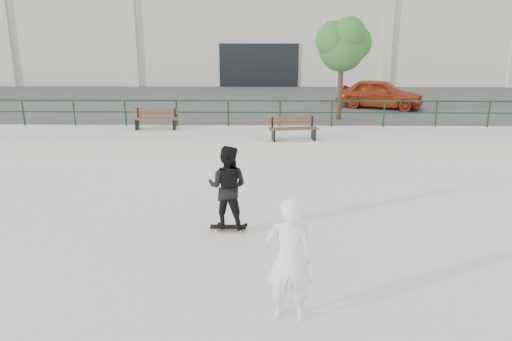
{
  "coord_description": "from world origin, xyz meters",
  "views": [
    {
      "loc": [
        0.46,
        -8.29,
        4.26
      ],
      "look_at": [
        0.25,
        2.0,
        1.27
      ],
      "focal_mm": 35.0,
      "sensor_mm": 36.0,
      "label": 1
    }
  ],
  "objects_px": {
    "tree": "(343,43)",
    "red_car": "(380,94)",
    "bench_right": "(293,129)",
    "bench_left": "(156,119)",
    "skateboard": "(228,227)",
    "seated_skater": "(289,260)",
    "standing_skater": "(228,187)"
  },
  "relations": [
    {
      "from": "tree",
      "to": "red_car",
      "type": "bearing_deg",
      "value": 53.34
    },
    {
      "from": "red_car",
      "to": "bench_right",
      "type": "bearing_deg",
      "value": 169.52
    },
    {
      "from": "tree",
      "to": "bench_right",
      "type": "bearing_deg",
      "value": -118.7
    },
    {
      "from": "bench_left",
      "to": "skateboard",
      "type": "xyz_separation_m",
      "value": [
        3.35,
        -8.52,
        -0.81
      ]
    },
    {
      "from": "bench_left",
      "to": "tree",
      "type": "height_order",
      "value": "tree"
    },
    {
      "from": "seated_skater",
      "to": "red_car",
      "type": "bearing_deg",
      "value": -102.08
    },
    {
      "from": "bench_right",
      "to": "standing_skater",
      "type": "distance_m",
      "value": 6.98
    },
    {
      "from": "tree",
      "to": "skateboard",
      "type": "bearing_deg",
      "value": -109.98
    },
    {
      "from": "red_car",
      "to": "standing_skater",
      "type": "bearing_deg",
      "value": 177.72
    },
    {
      "from": "bench_left",
      "to": "standing_skater",
      "type": "relative_size",
      "value": 0.95
    },
    {
      "from": "bench_left",
      "to": "skateboard",
      "type": "relative_size",
      "value": 2.16
    },
    {
      "from": "bench_right",
      "to": "skateboard",
      "type": "height_order",
      "value": "bench_right"
    },
    {
      "from": "bench_right",
      "to": "tree",
      "type": "distance_m",
      "value": 5.2
    },
    {
      "from": "red_car",
      "to": "skateboard",
      "type": "distance_m",
      "value": 15.14
    },
    {
      "from": "bench_left",
      "to": "seated_skater",
      "type": "height_order",
      "value": "seated_skater"
    },
    {
      "from": "bench_right",
      "to": "standing_skater",
      "type": "xyz_separation_m",
      "value": [
        -1.74,
        -6.76,
        0.11
      ]
    },
    {
      "from": "bench_right",
      "to": "red_car",
      "type": "relative_size",
      "value": 0.43
    },
    {
      "from": "red_car",
      "to": "skateboard",
      "type": "height_order",
      "value": "red_car"
    },
    {
      "from": "bench_left",
      "to": "standing_skater",
      "type": "bearing_deg",
      "value": -69.36
    },
    {
      "from": "tree",
      "to": "red_car",
      "type": "xyz_separation_m",
      "value": [
        2.32,
        3.12,
        -2.42
      ]
    },
    {
      "from": "seated_skater",
      "to": "tree",
      "type": "bearing_deg",
      "value": -96.66
    },
    {
      "from": "bench_left",
      "to": "bench_right",
      "type": "relative_size",
      "value": 0.98
    },
    {
      "from": "bench_right",
      "to": "red_car",
      "type": "distance_m",
      "value": 8.31
    },
    {
      "from": "bench_right",
      "to": "standing_skater",
      "type": "relative_size",
      "value": 0.97
    },
    {
      "from": "standing_skater",
      "to": "seated_skater",
      "type": "relative_size",
      "value": 0.93
    },
    {
      "from": "red_car",
      "to": "seated_skater",
      "type": "bearing_deg",
      "value": -174.48
    },
    {
      "from": "bench_left",
      "to": "red_car",
      "type": "xyz_separation_m",
      "value": [
        9.54,
        5.25,
        0.29
      ]
    },
    {
      "from": "bench_right",
      "to": "seated_skater",
      "type": "distance_m",
      "value": 10.11
    },
    {
      "from": "bench_right",
      "to": "skateboard",
      "type": "distance_m",
      "value": 7.03
    },
    {
      "from": "standing_skater",
      "to": "red_car",
      "type": "bearing_deg",
      "value": -101.59
    },
    {
      "from": "bench_left",
      "to": "standing_skater",
      "type": "distance_m",
      "value": 9.16
    },
    {
      "from": "bench_right",
      "to": "seated_skater",
      "type": "relative_size",
      "value": 0.9
    }
  ]
}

